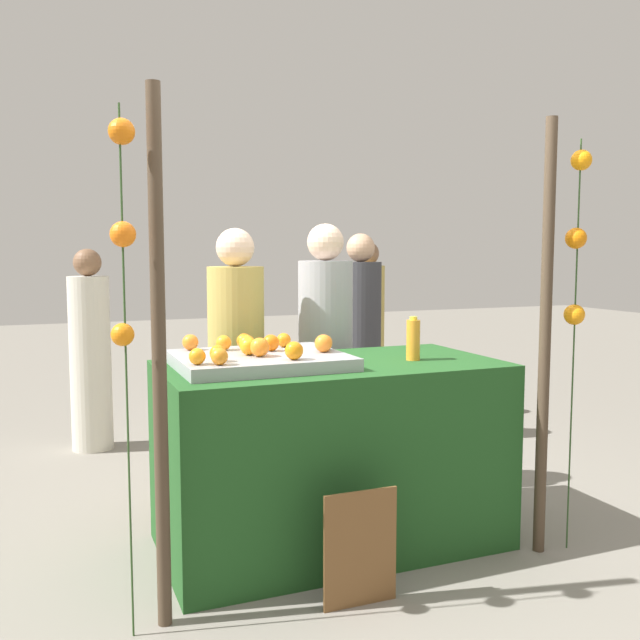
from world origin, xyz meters
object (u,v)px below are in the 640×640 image
chalkboard_sign (360,549)px  vendor_left (237,379)px  orange_0 (323,343)px  juice_bottle (413,339)px  orange_1 (284,340)px  stall_counter (331,454)px  vendor_right (325,369)px

chalkboard_sign → vendor_left: (-0.16, 1.32, 0.51)m
orange_0 → juice_bottle: (0.47, -0.04, 0.00)m
orange_1 → juice_bottle: (0.60, -0.29, 0.01)m
stall_counter → vendor_right: 0.83m
orange_0 → orange_1: (-0.12, 0.24, -0.01)m
juice_bottle → chalkboard_sign: bearing=-135.3°
stall_counter → vendor_left: 0.81m
stall_counter → orange_0: size_ratio=19.16×
vendor_left → vendor_right: vendor_right is taller
vendor_right → chalkboard_sign: bearing=-106.6°
stall_counter → vendor_left: vendor_left is taller
vendor_left → vendor_right: 0.57m
chalkboard_sign → juice_bottle: bearing=44.7°
vendor_left → vendor_right: size_ratio=0.98×
vendor_left → orange_0: bearing=-71.3°
juice_bottle → vendor_left: 1.09m
orange_0 → vendor_left: vendor_left is taller
orange_1 → stall_counter: bearing=-50.8°
orange_0 → vendor_right: 0.86m
juice_bottle → vendor_right: size_ratio=0.14×
juice_bottle → vendor_left: bearing=133.2°
juice_bottle → vendor_left: vendor_left is taller
vendor_right → stall_counter: bearing=-110.2°
orange_0 → vendor_right: vendor_right is taller
chalkboard_sign → vendor_left: 1.42m
vendor_right → orange_0: bearing=-113.1°
chalkboard_sign → vendor_right: bearing=73.4°
stall_counter → vendor_right: (0.27, 0.73, 0.30)m
orange_1 → chalkboard_sign: 1.15m
vendor_right → juice_bottle: bearing=-79.2°
orange_1 → orange_0: bearing=-63.6°
juice_bottle → chalkboard_sign: (-0.55, -0.55, -0.79)m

